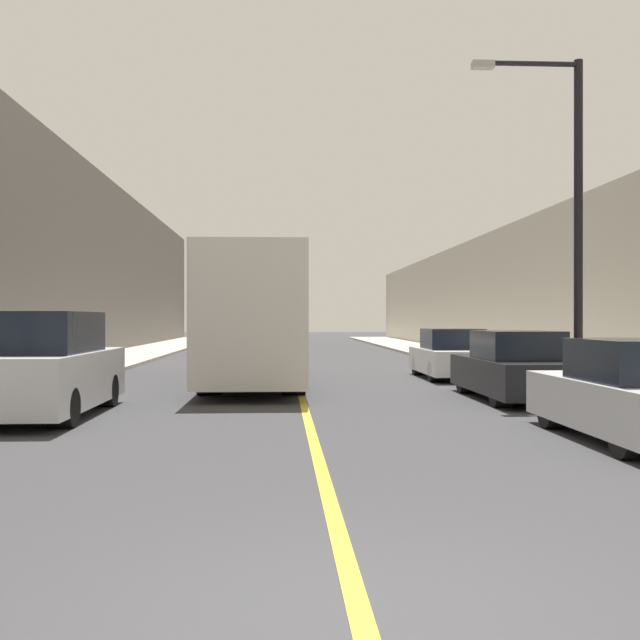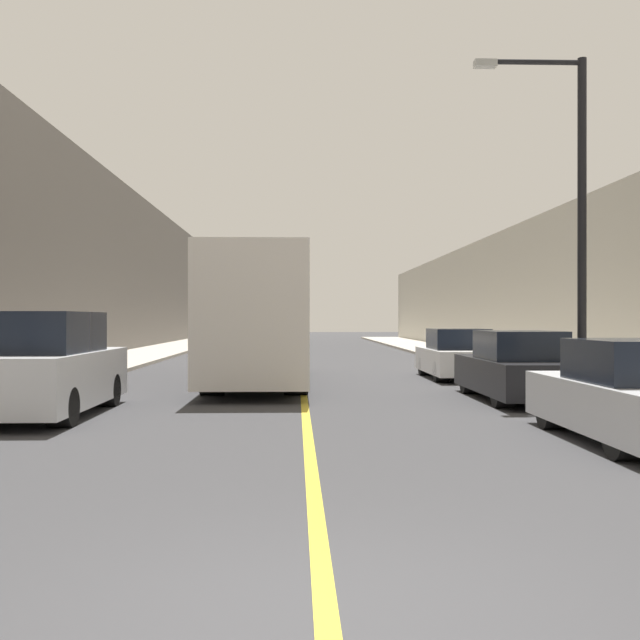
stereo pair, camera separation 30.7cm
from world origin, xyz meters
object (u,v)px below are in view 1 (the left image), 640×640
Objects in this scene: parked_suv_left at (46,368)px; car_right_far at (451,356)px; street_lamp_right at (569,204)px; bus at (256,317)px; car_right_near at (635,396)px; car_right_mid at (514,369)px.

car_right_far is (9.64, 8.54, -0.22)m from parked_suv_left.
parked_suv_left is 0.65× the size of street_lamp_right.
car_right_near is at bearing -60.82° from bus.
bus is at bearing 63.20° from parked_suv_left.
bus reaches higher than car_right_mid.
car_right_mid is 0.62× the size of street_lamp_right.
parked_suv_left is 10.24m from car_right_near.
parked_suv_left reaches higher than car_right_near.
parked_suv_left is 12.88m from car_right_far.
car_right_mid is at bearing 14.17° from parked_suv_left.
bus reaches higher than car_right_near.
car_right_far is at bearing 90.13° from car_right_near.
bus is at bearing 119.18° from car_right_near.
car_right_far is at bearing 41.54° from parked_suv_left.
street_lamp_right reaches higher than car_right_far.
car_right_mid is (0.02, 5.82, 0.01)m from car_right_near.
car_right_near is at bearing -89.87° from car_right_far.
street_lamp_right is at bearing 12.69° from parked_suv_left.
bus is at bearing 140.88° from car_right_mid.
street_lamp_right is (7.27, -4.85, 2.57)m from bus.
car_right_mid reaches higher than car_right_far.
car_right_far is 0.56× the size of street_lamp_right.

